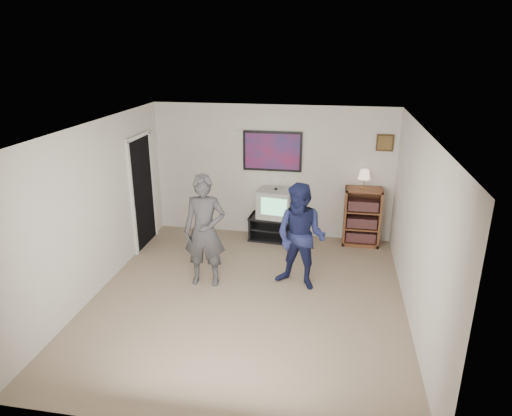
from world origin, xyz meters
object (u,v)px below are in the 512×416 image
(media_stand, at_px, (274,228))
(crt_television, at_px, (276,203))
(person_tall, at_px, (205,231))
(person_short, at_px, (301,237))
(bookshelf, at_px, (362,217))

(media_stand, bearing_deg, crt_television, 4.49)
(person_tall, relative_size, person_short, 1.06)
(media_stand, height_order, person_tall, person_tall)
(media_stand, height_order, bookshelf, bookshelf)
(crt_television, relative_size, person_tall, 0.36)
(media_stand, height_order, person_short, person_short)
(bookshelf, bearing_deg, crt_television, -178.20)
(bookshelf, height_order, person_short, person_short)
(crt_television, relative_size, person_short, 0.38)
(person_short, bearing_deg, bookshelf, 78.65)
(media_stand, xyz_separation_m, bookshelf, (1.61, 0.05, 0.31))
(media_stand, xyz_separation_m, crt_television, (0.02, 0.00, 0.49))
(crt_television, bearing_deg, bookshelf, 9.72)
(media_stand, bearing_deg, person_tall, -109.13)
(media_stand, relative_size, bookshelf, 0.89)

